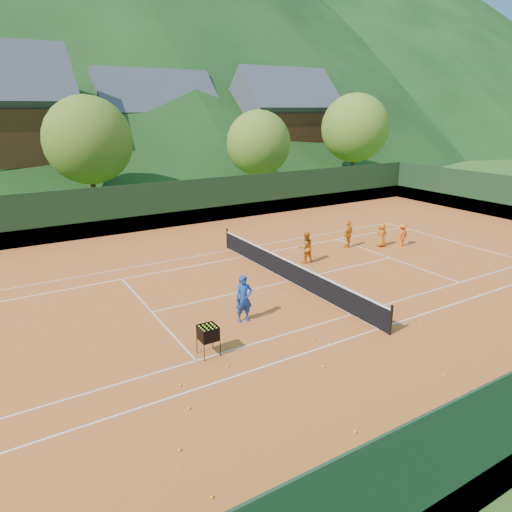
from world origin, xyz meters
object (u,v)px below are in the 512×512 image
student_c (381,235)px  student_a (306,247)px  tennis_net (289,270)px  student_b (348,234)px  chalet_mid (156,132)px  coach (244,299)px  ball_hopper (208,334)px  student_d (402,235)px  chalet_right (283,128)px

student_c → student_a: bearing=14.8°
tennis_net → student_b: bearing=24.0°
tennis_net → chalet_mid: (6.00, 34.00, 4.47)m
coach → ball_hopper: size_ratio=1.76×
student_a → student_d: bearing=-177.0°
student_c → chalet_right: 31.23m
student_c → tennis_net: student_c is taller
student_b → ball_hopper: 13.43m
tennis_net → chalet_right: bearing=56.3°
student_b → student_c: size_ratio=1.13×
student_c → chalet_mid: 32.57m
chalet_right → student_a: bearing=-122.2°
coach → tennis_net: bearing=41.4°
chalet_mid → student_d: bearing=-85.6°
coach → tennis_net: (3.76, 2.47, -0.38)m
student_d → chalet_right: chalet_right is taller
student_c → student_d: size_ratio=1.03×
coach → student_a: 7.25m
student_c → student_d: (1.05, -0.54, -0.02)m
ball_hopper → chalet_mid: bearing=72.6°
chalet_mid → coach: bearing=-105.0°
coach → student_a: coach is taller
student_d → chalet_mid: (-2.55, 32.79, 4.31)m
student_a → ball_hopper: (-8.08, -5.68, -0.05)m
tennis_net → ball_hopper: tennis_net is taller
chalet_right → tennis_net: bearing=-123.7°
student_a → chalet_right: chalet_right is taller
student_b → ball_hopper: student_b is taller
tennis_net → ball_hopper: (-5.91, -3.99, 0.25)m
student_a → ball_hopper: student_a is taller
student_d → ball_hopper: bearing=14.9°
student_b → tennis_net: 6.35m
ball_hopper → student_d: bearing=19.8°
tennis_net → chalet_mid: chalet_mid is taller
coach → chalet_right: size_ratio=0.15×
student_b → chalet_mid: size_ratio=0.12×
coach → chalet_mid: size_ratio=0.14×
student_a → tennis_net: (-2.17, -1.69, -0.30)m
student_a → student_d: (6.37, -0.49, -0.14)m
student_d → ball_hopper: 15.36m
student_d → tennis_net: size_ratio=0.11×
coach → student_a: size_ratio=1.11×
coach → student_d: 12.84m
student_b → student_c: (1.70, -0.84, -0.09)m
student_a → chalet_mid: bearing=-89.4°
student_b → student_d: 3.08m
student_a → ball_hopper: size_ratio=1.59×
student_a → chalet_right: (17.83, 28.31, 4.44)m
student_c → ball_hopper: bearing=37.4°
student_a → chalet_mid: chalet_mid is taller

